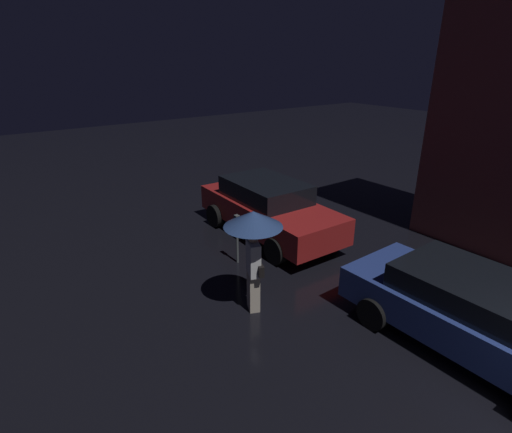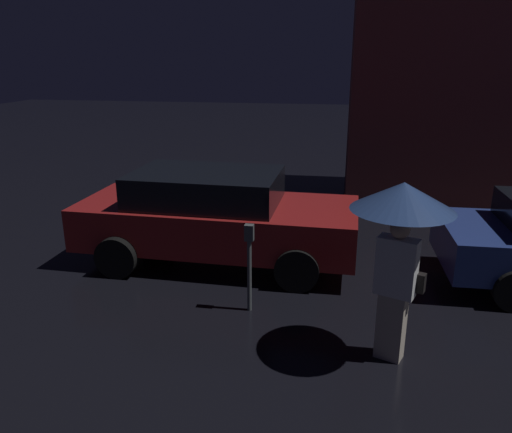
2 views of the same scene
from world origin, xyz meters
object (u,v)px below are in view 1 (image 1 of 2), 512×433
(parked_car_red, at_px, (268,207))
(parked_car_blue, at_px, (475,312))
(parking_meter, at_px, (237,234))
(pedestrian_with_umbrella, at_px, (253,232))

(parked_car_red, relative_size, parked_car_blue, 1.03)
(parked_car_blue, distance_m, parking_meter, 5.16)
(parked_car_blue, bearing_deg, pedestrian_with_umbrella, -144.06)
(parked_car_blue, xyz_separation_m, parking_meter, (-4.93, -1.53, 0.06))
(parked_car_red, relative_size, pedestrian_with_umbrella, 2.20)
(parked_car_blue, distance_m, pedestrian_with_umbrella, 4.03)
(parking_meter, bearing_deg, pedestrian_with_umbrella, -24.52)
(parked_car_red, height_order, pedestrian_with_umbrella, pedestrian_with_umbrella)
(parking_meter, bearing_deg, parked_car_blue, 17.30)
(pedestrian_with_umbrella, relative_size, parking_meter, 1.68)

